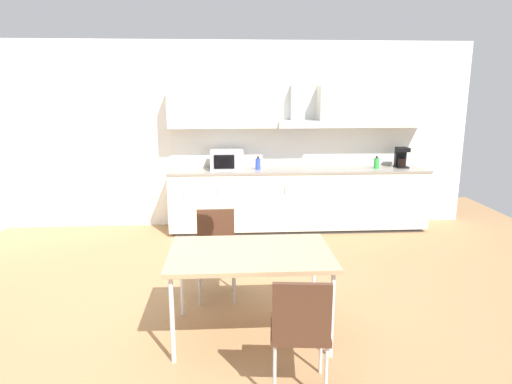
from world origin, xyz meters
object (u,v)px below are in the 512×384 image
Objects in this scene: microwave at (227,160)px; bottle_green at (377,163)px; dining_table at (250,257)px; chair_far_left at (216,244)px; coffee_maker at (401,157)px; chair_near_right at (301,324)px; bottle_blue at (258,164)px; pendant_lamp at (250,109)px.

microwave reaches higher than bottle_green.
dining_table is 1.55× the size of chair_far_left.
chair_far_left is at bearing -137.39° from bottle_green.
dining_table is at bearing -124.26° from bottle_green.
chair_near_right is at bearing -118.78° from coffee_maker.
bottle_blue is 3.81m from chair_near_right.
coffee_maker is 0.34× the size of chair_near_right.
coffee_maker reaches higher than bottle_green.
dining_table is (-0.26, -2.96, -0.30)m from bottle_blue.
bottle_green is at bearing 65.54° from chair_near_right.
bottle_green reaches higher than chair_near_right.
microwave reaches higher than dining_table.
dining_table is at bearing 180.00° from pendant_lamp.
coffee_maker is 1.58× the size of bottle_blue.
pendant_lamp is at bearing -94.99° from bottle_blue.
coffee_maker is at bearing 61.22° from chair_near_right.
bottle_blue is at bearing -178.66° from coffee_maker.
microwave is 2.52× the size of bottle_blue.
chair_far_left is at bearing -93.05° from microwave.
coffee_maker reaches higher than microwave.
chair_near_right is (-2.10, -3.83, -0.53)m from coffee_maker.
chair_far_left is at bearing 110.47° from dining_table.
microwave is 0.45m from bottle_blue.
coffee_maker is at bearing 51.46° from dining_table.
dining_table is at bearing -128.54° from coffee_maker.
chair_far_left is 2.72× the size of pendant_lamp.
coffee_maker reaches higher than chair_far_left.
coffee_maker is 0.22× the size of dining_table.
chair_far_left and chair_near_right have the same top height.
dining_table is (-2.40, -3.01, -0.37)m from coffee_maker.
bottle_green is at bearing -0.46° from bottle_blue.
bottle_blue is (-1.75, 0.01, 0.00)m from bottle_green.
microwave is at bearing -179.42° from coffee_maker.
bottle_blue reaches higher than dining_table.
chair_far_left reaches higher than dining_table.
chair_near_right is (0.60, -1.64, 0.00)m from chair_far_left.
coffee_maker is 4.40m from chair_near_right.
bottle_green is 0.14× the size of dining_table.
coffee_maker is at bearing 51.46° from pendant_lamp.
bottle_blue is 0.22× the size of chair_near_right.
bottle_blue is 3.11m from pendant_lamp.
chair_far_left is (-0.12, -2.17, -0.52)m from microwave.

